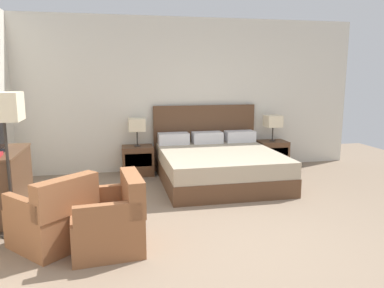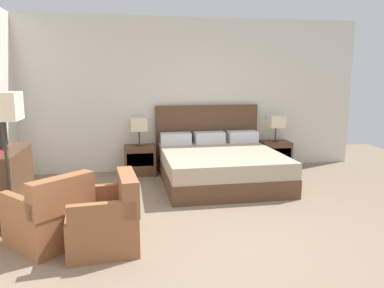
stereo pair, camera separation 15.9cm
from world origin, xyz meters
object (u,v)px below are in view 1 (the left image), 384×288
object	(u,v)px
nightstand_right	(272,154)
table_lamp_left	(137,125)
table_lamp_right	(273,121)
floor_lamp	(4,115)
armchair_companion	(111,222)
bed	(218,164)
armchair_by_window	(54,219)
nightstand_left	(138,160)
dresser	(1,184)

from	to	relation	value
nightstand_right	table_lamp_left	xyz separation A→B (m)	(-2.53, 0.00, 0.63)
table_lamp_right	floor_lamp	distance (m)	4.66
armchair_companion	floor_lamp	xyz separation A→B (m)	(-1.06, 0.59, 1.04)
table_lamp_right	floor_lamp	world-z (taller)	floor_lamp
bed	armchair_companion	xyz separation A→B (m)	(-1.73, -2.13, -0.01)
nightstand_right	armchair_by_window	world-z (taller)	armchair_by_window
armchair_companion	floor_lamp	distance (m)	1.60
nightstand_left	dresser	bearing A→B (deg)	-135.65
nightstand_left	bed	bearing A→B (deg)	-29.65
nightstand_right	dresser	bearing A→B (deg)	-158.14
armchair_by_window	nightstand_right	bearing A→B (deg)	36.76
table_lamp_left	floor_lamp	world-z (taller)	floor_lamp
nightstand_left	armchair_by_window	size ratio (longest dim) A/B	0.56
bed	table_lamp_left	size ratio (longest dim) A/B	4.18
table_lamp_left	table_lamp_right	world-z (taller)	same
nightstand_right	table_lamp_left	world-z (taller)	table_lamp_left
bed	dresser	xyz separation A→B (m)	(-3.03, -1.00, 0.14)
table_lamp_left	armchair_by_window	size ratio (longest dim) A/B	0.50
table_lamp_right	nightstand_left	bearing A→B (deg)	-179.97
bed	table_lamp_right	distance (m)	1.57
bed	nightstand_right	distance (m)	1.46
nightstand_right	table_lamp_right	bearing A→B (deg)	90.00
bed	dresser	world-z (taller)	bed
armchair_companion	floor_lamp	bearing A→B (deg)	150.91
nightstand_right	armchair_companion	bearing A→B (deg)	-136.39
nightstand_right	floor_lamp	world-z (taller)	floor_lamp
floor_lamp	armchair_companion	bearing A→B (deg)	-29.09
table_lamp_left	table_lamp_right	distance (m)	2.53
armchair_companion	table_lamp_right	bearing A→B (deg)	43.62
bed	dresser	bearing A→B (deg)	-161.69
table_lamp_right	armchair_by_window	size ratio (longest dim) A/B	0.50
bed	floor_lamp	xyz separation A→B (m)	(-2.79, -1.54, 1.03)
table_lamp_left	armchair_companion	size ratio (longest dim) A/B	0.64
nightstand_right	dresser	world-z (taller)	dresser
table_lamp_left	armchair_by_window	bearing A→B (deg)	-111.07
armchair_by_window	floor_lamp	distance (m)	1.22
table_lamp_right	floor_lamp	xyz separation A→B (m)	(-4.05, -2.26, 0.44)
nightstand_left	table_lamp_left	size ratio (longest dim) A/B	1.10
table_lamp_right	armchair_companion	xyz separation A→B (m)	(-2.99, -2.85, -0.60)
nightstand_left	dresser	distance (m)	2.47
bed	dresser	size ratio (longest dim) A/B	1.92
nightstand_left	table_lamp_left	bearing A→B (deg)	90.00
dresser	floor_lamp	xyz separation A→B (m)	(0.24, -0.54, 0.90)
armchair_companion	floor_lamp	size ratio (longest dim) A/B	0.49
dresser	armchair_by_window	size ratio (longest dim) A/B	1.10
armchair_by_window	floor_lamp	bearing A→B (deg)	141.35
bed	armchair_by_window	distance (m)	3.00
armchair_companion	table_lamp_left	bearing A→B (deg)	80.84
armchair_by_window	table_lamp_right	bearing A→B (deg)	36.78
nightstand_left	dresser	xyz separation A→B (m)	(-1.76, -1.72, 0.17)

